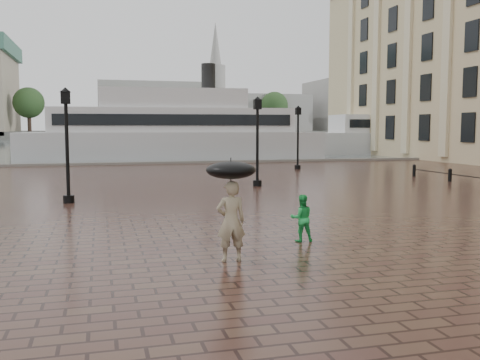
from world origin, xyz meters
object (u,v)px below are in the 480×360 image
object	(u,v)px
street_lamps	(161,140)
adult_pedestrian	(231,221)
ferry_near	(174,131)
ferry_far	(418,132)
child_pedestrian	(302,218)

from	to	relation	value
street_lamps	adult_pedestrian	xyz separation A→B (m)	(-0.47, -18.18, -1.42)
ferry_near	ferry_far	size ratio (longest dim) A/B	1.07
ferry_near	ferry_far	xyz separation A→B (m)	(29.55, 6.49, -0.16)
ferry_near	child_pedestrian	bearing A→B (deg)	-88.65
ferry_far	street_lamps	bearing A→B (deg)	-138.09
child_pedestrian	adult_pedestrian	bearing A→B (deg)	41.11
child_pedestrian	street_lamps	bearing A→B (deg)	-76.76
child_pedestrian	ferry_near	xyz separation A→B (m)	(1.54, 36.14, 2.03)
child_pedestrian	ferry_near	world-z (taller)	ferry_near
street_lamps	ferry_far	size ratio (longest dim) A/B	0.84
child_pedestrian	ferry_near	distance (m)	36.23
adult_pedestrian	ferry_near	xyz separation A→B (m)	(3.82, 37.68, 1.75)
street_lamps	ferry_near	xyz separation A→B (m)	(3.35, 19.50, 0.33)
adult_pedestrian	child_pedestrian	size ratio (longest dim) A/B	1.46
child_pedestrian	ferry_far	bearing A→B (deg)	-119.07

